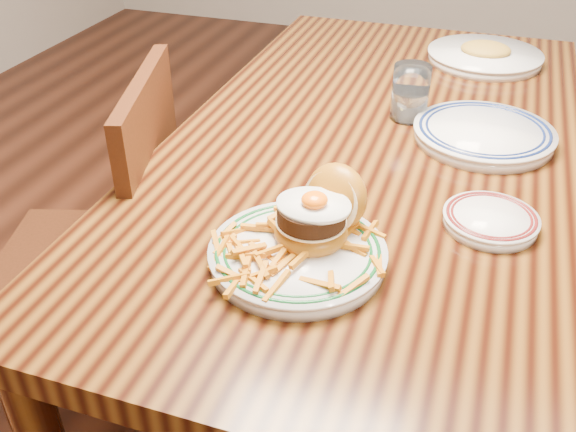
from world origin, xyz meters
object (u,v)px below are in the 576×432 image
(table, at_px, (374,173))
(side_plate, at_px, (491,219))
(main_plate, at_px, (304,239))
(chair_left, at_px, (112,248))

(table, height_order, side_plate, side_plate)
(main_plate, height_order, side_plate, main_plate)
(table, distance_m, chair_left, 0.63)
(side_plate, bearing_deg, chair_left, 169.19)
(chair_left, bearing_deg, side_plate, -19.86)
(table, xyz_separation_m, main_plate, (-0.02, -0.45, 0.12))
(chair_left, distance_m, main_plate, 0.66)
(chair_left, height_order, main_plate, chair_left)
(table, relative_size, chair_left, 1.78)
(chair_left, relative_size, side_plate, 5.58)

